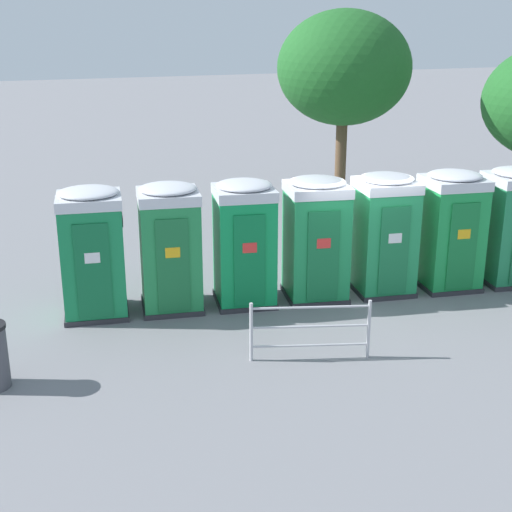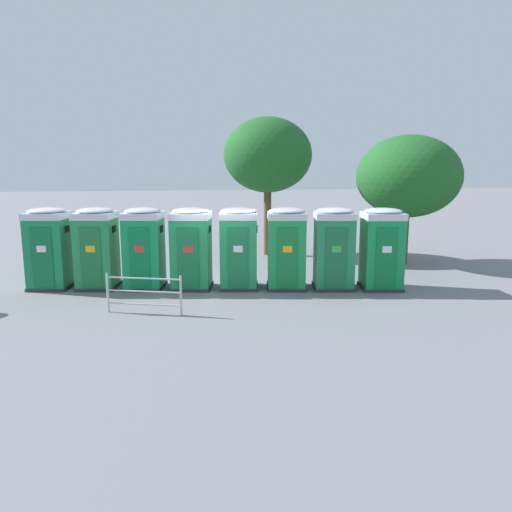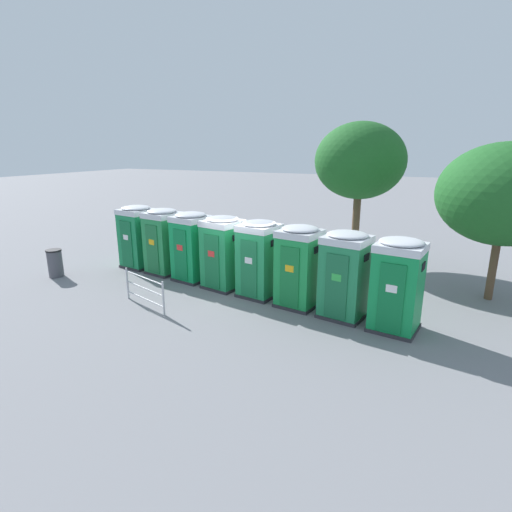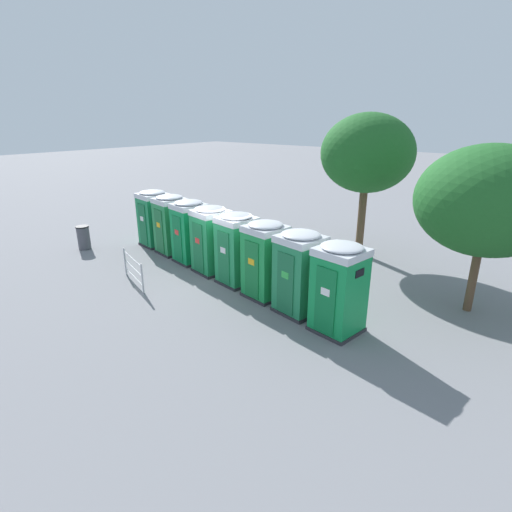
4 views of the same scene
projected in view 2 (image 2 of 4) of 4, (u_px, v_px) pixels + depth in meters
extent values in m
plane|color=slate|center=(216.00, 286.00, 16.00)|extent=(120.00, 120.00, 0.00)
cube|color=#2D2D33|center=(52.00, 286.00, 15.84)|extent=(1.39, 1.37, 0.10)
cube|color=#168348|center=(50.00, 252.00, 15.64)|extent=(1.32, 1.30, 2.10)
cube|color=#116638|center=(42.00, 258.00, 15.08)|extent=(0.64, 0.13, 1.85)
cube|color=white|center=(41.00, 249.00, 15.01)|extent=(0.28, 0.05, 0.20)
cube|color=black|center=(67.00, 229.00, 15.51)|extent=(0.08, 0.36, 0.20)
cube|color=silver|center=(47.00, 216.00, 15.43)|extent=(1.36, 1.34, 0.20)
ellipsoid|color=silver|center=(47.00, 211.00, 15.40)|extent=(1.29, 1.28, 0.18)
cube|color=#2D2D33|center=(99.00, 286.00, 15.84)|extent=(1.37, 1.37, 0.10)
cube|color=#218747|center=(97.00, 252.00, 15.64)|extent=(1.30, 1.31, 2.10)
cube|color=#1A6A37|center=(91.00, 258.00, 15.08)|extent=(0.62, 0.13, 1.85)
cube|color=yellow|center=(90.00, 249.00, 15.01)|extent=(0.28, 0.05, 0.20)
cube|color=black|center=(114.00, 229.00, 15.51)|extent=(0.08, 0.36, 0.20)
cube|color=silver|center=(95.00, 215.00, 15.43)|extent=(1.34, 1.35, 0.20)
ellipsoid|color=silver|center=(95.00, 211.00, 15.41)|extent=(1.28, 1.28, 0.18)
cube|color=#2D2D33|center=(146.00, 286.00, 15.83)|extent=(1.37, 1.38, 0.10)
cube|color=#10944B|center=(144.00, 252.00, 15.63)|extent=(1.30, 1.32, 2.10)
cube|color=#0D733B|center=(140.00, 258.00, 15.07)|extent=(0.61, 0.14, 1.85)
cube|color=red|center=(139.00, 249.00, 15.00)|extent=(0.28, 0.06, 0.20)
cube|color=black|center=(162.00, 229.00, 15.48)|extent=(0.09, 0.36, 0.20)
cube|color=silver|center=(143.00, 216.00, 15.42)|extent=(1.34, 1.36, 0.20)
ellipsoid|color=silver|center=(143.00, 211.00, 15.39)|extent=(1.28, 1.29, 0.18)
cube|color=#2D2D33|center=(192.00, 286.00, 15.81)|extent=(1.43, 1.41, 0.10)
cube|color=#1C8D4C|center=(191.00, 252.00, 15.61)|extent=(1.36, 1.34, 2.10)
cube|color=#166E3B|center=(188.00, 258.00, 15.04)|extent=(0.64, 0.15, 1.85)
cube|color=red|center=(188.00, 249.00, 14.98)|extent=(0.28, 0.06, 0.20)
cube|color=black|center=(210.00, 229.00, 15.45)|extent=(0.09, 0.36, 0.20)
cube|color=silver|center=(191.00, 216.00, 15.40)|extent=(1.40, 1.38, 0.20)
ellipsoid|color=silver|center=(190.00, 211.00, 15.37)|extent=(1.33, 1.31, 0.18)
cube|color=#2D2D33|center=(239.00, 286.00, 15.84)|extent=(1.36, 1.37, 0.10)
cube|color=#209251|center=(239.00, 252.00, 15.64)|extent=(1.29, 1.31, 2.10)
cube|color=#19723F|center=(238.00, 258.00, 15.07)|extent=(0.61, 0.13, 1.85)
cube|color=white|center=(238.00, 249.00, 15.01)|extent=(0.28, 0.05, 0.20)
cube|color=black|center=(257.00, 229.00, 15.50)|extent=(0.08, 0.36, 0.20)
cube|color=silver|center=(239.00, 216.00, 15.43)|extent=(1.33, 1.35, 0.20)
ellipsoid|color=silver|center=(239.00, 211.00, 15.40)|extent=(1.27, 1.28, 0.18)
cube|color=#2D2D33|center=(286.00, 286.00, 15.81)|extent=(1.37, 1.37, 0.10)
cube|color=#1B9445|center=(286.00, 252.00, 15.61)|extent=(1.30, 1.30, 2.10)
cube|color=#157336|center=(287.00, 258.00, 15.05)|extent=(0.62, 0.13, 1.85)
cube|color=yellow|center=(288.00, 249.00, 14.98)|extent=(0.28, 0.05, 0.20)
cube|color=black|center=(305.00, 229.00, 15.48)|extent=(0.08, 0.36, 0.20)
cube|color=silver|center=(287.00, 216.00, 15.40)|extent=(1.34, 1.34, 0.20)
ellipsoid|color=silver|center=(287.00, 211.00, 15.37)|extent=(1.27, 1.28, 0.18)
cube|color=#2D2D33|center=(333.00, 286.00, 15.81)|extent=(1.42, 1.39, 0.10)
cube|color=#20824D|center=(334.00, 252.00, 15.61)|extent=(1.36, 1.33, 2.10)
cube|color=#19653C|center=(336.00, 258.00, 15.04)|extent=(0.64, 0.14, 1.85)
cube|color=green|center=(337.00, 249.00, 14.98)|extent=(0.28, 0.06, 0.20)
cube|color=black|center=(354.00, 229.00, 15.46)|extent=(0.09, 0.36, 0.20)
cube|color=silver|center=(335.00, 216.00, 15.40)|extent=(1.40, 1.37, 0.20)
ellipsoid|color=silver|center=(335.00, 211.00, 15.37)|extent=(1.33, 1.30, 0.18)
cube|color=#2D2D33|center=(380.00, 287.00, 15.75)|extent=(1.38, 1.36, 0.10)
cube|color=#128D45|center=(381.00, 253.00, 15.55)|extent=(1.31, 1.29, 2.10)
cube|color=#0E6E36|center=(386.00, 258.00, 14.99)|extent=(0.64, 0.12, 1.85)
cube|color=white|center=(387.00, 249.00, 14.92)|extent=(0.28, 0.05, 0.20)
cube|color=black|center=(402.00, 229.00, 15.43)|extent=(0.07, 0.36, 0.20)
cube|color=silver|center=(383.00, 216.00, 15.34)|extent=(1.35, 1.33, 0.20)
ellipsoid|color=silver|center=(383.00, 211.00, 15.32)|extent=(1.29, 1.27, 0.18)
cylinder|color=brown|center=(267.00, 216.00, 21.39)|extent=(0.32, 0.32, 3.38)
ellipsoid|color=#1E5B23|center=(268.00, 155.00, 20.92)|extent=(3.71, 3.71, 3.14)
cylinder|color=brown|center=(405.00, 232.00, 19.47)|extent=(0.24, 0.24, 2.55)
ellipsoid|color=#1E5B23|center=(408.00, 176.00, 19.09)|extent=(3.96, 3.96, 3.14)
cylinder|color=#B7B7BC|center=(108.00, 293.00, 13.15)|extent=(0.06, 0.06, 1.05)
cylinder|color=#B7B7BC|center=(181.00, 296.00, 12.86)|extent=(0.06, 0.06, 1.05)
cylinder|color=#B7B7BC|center=(143.00, 278.00, 12.93)|extent=(1.92, 0.64, 0.04)
cylinder|color=#B7B7BC|center=(144.00, 291.00, 12.99)|extent=(1.92, 0.64, 0.04)
cylinder|color=#B7B7BC|center=(144.00, 304.00, 13.06)|extent=(1.92, 0.64, 0.04)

